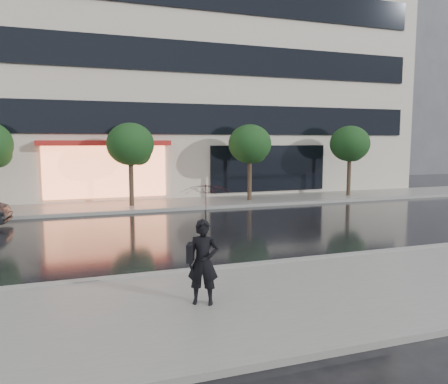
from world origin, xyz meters
name	(u,v)px	position (x,y,z in m)	size (l,w,h in m)	color
ground	(287,254)	(0.00, 0.00, 0.00)	(120.00, 120.00, 0.00)	black
sidewalk_near	(359,289)	(0.00, -3.25, 0.06)	(60.00, 4.50, 0.12)	slate
sidewalk_far	(192,203)	(0.00, 10.25, 0.06)	(60.00, 3.50, 0.12)	slate
curb_near	(305,261)	(0.00, -1.00, 0.07)	(60.00, 0.25, 0.14)	gray
curb_far	(202,208)	(0.00, 8.50, 0.07)	(60.00, 0.25, 0.14)	gray
office_building	(160,49)	(0.00, 17.97, 9.00)	(30.00, 12.76, 18.00)	beige
bg_building_right	(386,95)	(26.00, 28.00, 8.00)	(12.00, 12.00, 16.00)	#4C4C54
tree_mid_west	(132,146)	(-2.94, 10.03, 2.92)	(2.20, 2.20, 3.99)	#33261C
tree_mid_east	(251,145)	(3.06, 10.03, 2.92)	(2.20, 2.20, 3.99)	#33261C
tree_far_east	(350,145)	(9.06, 10.03, 2.92)	(2.20, 2.20, 3.99)	#33261C
pedestrian_with_umbrella	(205,225)	(-3.33, -3.15, 1.61)	(1.21, 1.22, 2.26)	black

